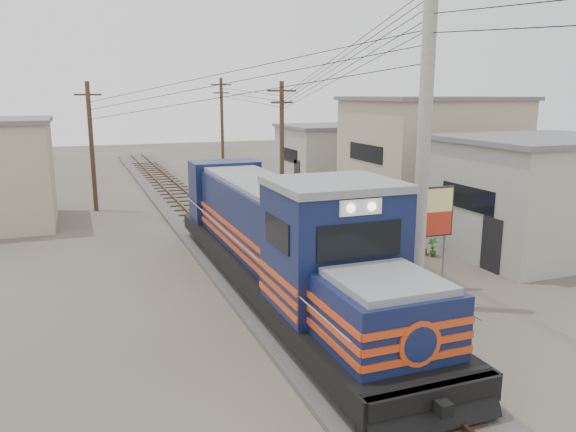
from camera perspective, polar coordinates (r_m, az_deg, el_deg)
name	(u,v)px	position (r m, az deg, el deg)	size (l,w,h in m)	color
ground	(303,316)	(16.66, 1.57, -10.13)	(120.00, 120.00, 0.00)	#473F35
ballast	(220,235)	(25.71, -6.95, -1.90)	(3.60, 70.00, 0.16)	#595651
track	(220,231)	(25.66, -6.96, -1.51)	(1.15, 70.00, 0.12)	#51331E
locomotive	(281,241)	(17.76, -0.73, -2.56)	(3.08, 16.76, 4.15)	black
utility_pole_main	(424,142)	(16.68, 13.63, 7.30)	(0.40, 0.40, 10.00)	#9E9B93
wooden_pole_mid	(282,145)	(30.19, -0.63, 7.24)	(1.60, 0.24, 7.00)	#4C3826
wooden_pole_far	(222,126)	(43.62, -6.71, 9.07)	(1.60, 0.24, 7.50)	#4C3826
wooden_pole_left	(92,144)	(32.34, -19.33, 6.90)	(1.60, 0.24, 7.00)	#4C3826
power_lines	(221,63)	(23.46, -6.86, 15.19)	(9.65, 19.00, 3.30)	black
shophouse_front	(539,195)	(24.80, 24.11, 1.97)	(7.35, 6.30, 4.70)	#98978B
shophouse_mid	(430,154)	(32.19, 14.21, 6.17)	(8.40, 7.35, 6.20)	tan
shophouse_back	(329,155)	(40.19, 4.15, 6.24)	(6.30, 6.30, 4.20)	#98978B
billboard	(422,216)	(18.40, 13.48, 0.04)	(2.24, 0.19, 3.46)	#99999E
market_umbrella	(376,206)	(22.56, 8.94, 1.04)	(2.52, 2.52, 2.28)	black
vendor	(395,219)	(25.29, 10.78, -0.31)	(0.67, 0.44, 1.84)	black
plant_nursery	(384,241)	(23.15, 9.77, -2.53)	(3.24, 3.05, 1.14)	#215A19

